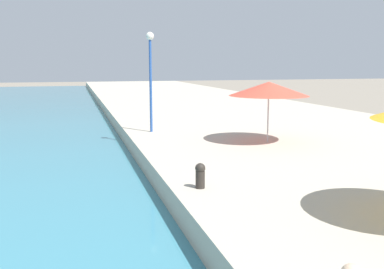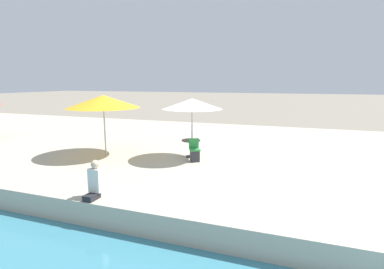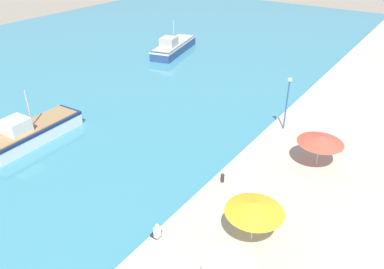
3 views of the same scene
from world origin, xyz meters
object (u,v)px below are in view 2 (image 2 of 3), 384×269
(cafe_umbrella_white, at_px, (103,102))
(cafe_umbrella_pink, at_px, (192,104))
(person_at_quay, at_px, (95,181))
(cafe_chair_left, at_px, (195,153))
(cafe_table, at_px, (191,145))

(cafe_umbrella_white, bearing_deg, cafe_umbrella_pink, -79.69)
(person_at_quay, bearing_deg, cafe_chair_left, -15.87)
(cafe_chair_left, bearing_deg, cafe_umbrella_white, -28.98)
(cafe_umbrella_white, relative_size, person_at_quay, 2.98)
(cafe_chair_left, relative_size, person_at_quay, 0.86)
(cafe_umbrella_pink, xyz_separation_m, cafe_chair_left, (-0.49, -0.29, -1.95))
(cafe_table, bearing_deg, cafe_umbrella_pink, -144.88)
(cafe_table, height_order, cafe_chair_left, cafe_chair_left)
(cafe_chair_left, distance_m, person_at_quay, 4.75)
(cafe_umbrella_pink, height_order, cafe_chair_left, cafe_umbrella_pink)
(cafe_umbrella_white, xyz_separation_m, cafe_chair_left, (0.21, -4.11, -2.01))
(cafe_umbrella_white, relative_size, cafe_chair_left, 3.46)
(cafe_umbrella_white, bearing_deg, cafe_chair_left, -87.08)
(cafe_umbrella_pink, xyz_separation_m, cafe_umbrella_white, (-0.70, 3.82, 0.05))
(cafe_umbrella_pink, xyz_separation_m, cafe_table, (0.13, 0.09, -1.75))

